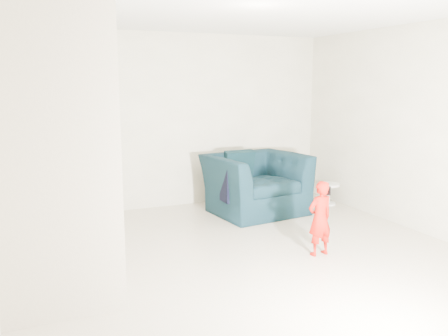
{
  "coord_description": "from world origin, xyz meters",
  "views": [
    {
      "loc": [
        -2.25,
        -4.35,
        1.94
      ],
      "look_at": [
        0.15,
        1.2,
        0.85
      ],
      "focal_mm": 38.0,
      "sensor_mm": 36.0,
      "label": 1
    }
  ],
  "objects_px": {
    "toddler": "(320,218)",
    "staircase": "(52,184)",
    "armchair": "(256,184)",
    "side_table": "(329,190)"
  },
  "relations": [
    {
      "from": "staircase",
      "to": "side_table",
      "type": "bearing_deg",
      "value": 16.49
    },
    {
      "from": "toddler",
      "to": "side_table",
      "type": "relative_size",
      "value": 2.49
    },
    {
      "from": "armchair",
      "to": "staircase",
      "type": "distance_m",
      "value": 3.28
    },
    {
      "from": "armchair",
      "to": "staircase",
      "type": "bearing_deg",
      "value": -162.86
    },
    {
      "from": "armchair",
      "to": "staircase",
      "type": "xyz_separation_m",
      "value": [
        -2.96,
        -1.32,
        0.51
      ]
    },
    {
      "from": "toddler",
      "to": "armchair",
      "type": "bearing_deg",
      "value": -99.98
    },
    {
      "from": "toddler",
      "to": "staircase",
      "type": "relative_size",
      "value": 0.24
    },
    {
      "from": "toddler",
      "to": "staircase",
      "type": "bearing_deg",
      "value": -16.96
    },
    {
      "from": "armchair",
      "to": "side_table",
      "type": "distance_m",
      "value": 1.31
    },
    {
      "from": "side_table",
      "to": "staircase",
      "type": "xyz_separation_m",
      "value": [
        -4.25,
        -1.26,
        0.72
      ]
    }
  ]
}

